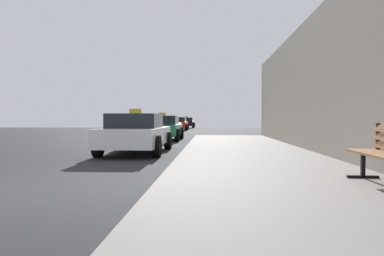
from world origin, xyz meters
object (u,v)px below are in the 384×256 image
object	(u,v)px
car_white	(137,133)
car_yellow	(167,125)
car_red	(177,124)
car_green	(162,128)
car_black	(186,123)

from	to	relation	value
car_white	car_yellow	world-z (taller)	car_white
car_yellow	car_red	size ratio (longest dim) A/B	1.01
car_green	car_black	xyz separation A→B (m)	(-0.43, 25.78, 0.00)
car_red	car_black	bearing A→B (deg)	88.51
car_white	car_yellow	bearing A→B (deg)	92.78
car_green	car_red	xyz separation A→B (m)	(-0.68, 15.89, 0.00)
car_yellow	car_red	bearing A→B (deg)	90.59
car_red	car_green	bearing A→B (deg)	-87.54
car_green	car_red	distance (m)	15.91
car_yellow	car_red	world-z (taller)	same
car_white	car_red	size ratio (longest dim) A/B	1.02
car_green	car_black	size ratio (longest dim) A/B	0.90
car_green	car_yellow	xyz separation A→B (m)	(-0.59, 7.15, -0.00)
car_green	car_yellow	distance (m)	7.17
car_red	car_black	xyz separation A→B (m)	(0.26, 9.89, 0.00)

